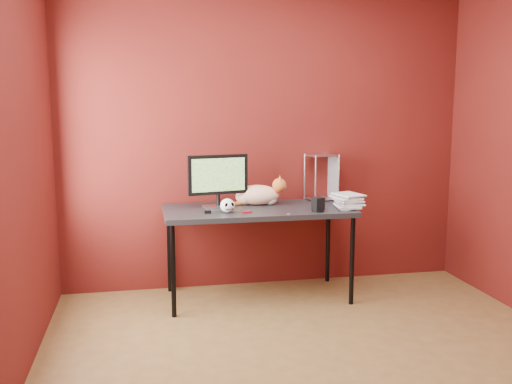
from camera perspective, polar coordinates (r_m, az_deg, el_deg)
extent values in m
cube|color=brown|center=(3.60, 7.16, -17.41)|extent=(3.50, 3.50, 0.01)
cube|color=#4F110E|center=(4.92, 1.01, 5.57)|extent=(3.50, 0.02, 2.60)
cube|color=#4F110E|center=(3.14, -24.22, 2.81)|extent=(0.02, 3.50, 2.60)
cube|color=black|center=(4.59, 0.17, -1.86)|extent=(1.50, 0.70, 0.04)
cylinder|color=black|center=(4.31, -8.28, -7.83)|extent=(0.04, 0.04, 0.71)
cylinder|color=black|center=(4.59, 9.58, -6.81)|extent=(0.04, 0.04, 0.71)
cylinder|color=black|center=(4.88, -8.66, -5.81)|extent=(0.04, 0.04, 0.71)
cylinder|color=black|center=(5.13, 7.21, -5.05)|extent=(0.04, 0.04, 0.71)
cube|color=#A1A1A5|center=(4.61, -3.78, -1.47)|extent=(0.25, 0.20, 0.02)
cylinder|color=black|center=(4.60, -3.79, -0.76)|extent=(0.03, 0.03, 0.10)
cube|color=black|center=(4.57, -3.82, 1.74)|extent=(0.49, 0.12, 0.32)
cube|color=#245316|center=(4.57, -3.82, 1.74)|extent=(0.44, 0.08, 0.26)
ellipsoid|color=orange|center=(4.72, 0.19, -0.29)|extent=(0.39, 0.27, 0.17)
ellipsoid|color=orange|center=(4.73, -1.07, -0.46)|extent=(0.20, 0.19, 0.13)
sphere|color=white|center=(4.72, 1.44, -0.61)|extent=(0.11, 0.11, 0.11)
sphere|color=orange|center=(4.70, 2.33, 0.70)|extent=(0.11, 0.11, 0.11)
cone|color=orange|center=(4.67, 2.40, 1.34)|extent=(0.04, 0.04, 0.05)
cone|color=orange|center=(4.73, 2.40, 1.43)|extent=(0.04, 0.04, 0.05)
cylinder|color=red|center=(4.71, 2.14, 0.14)|extent=(0.08, 0.08, 0.01)
cylinder|color=orange|center=(4.69, -2.24, -1.18)|extent=(0.19, 0.07, 0.03)
ellipsoid|color=white|center=(4.39, -2.87, -1.37)|extent=(0.11, 0.11, 0.11)
ellipsoid|color=black|center=(4.34, -3.08, -1.31)|extent=(0.03, 0.01, 0.03)
ellipsoid|color=black|center=(4.34, -2.49, -1.29)|extent=(0.03, 0.01, 0.03)
cube|color=black|center=(4.34, -2.77, -1.72)|extent=(0.06, 0.02, 0.01)
cylinder|color=black|center=(4.47, 6.22, -1.86)|extent=(0.10, 0.10, 0.01)
cube|color=black|center=(4.46, 6.23, -1.17)|extent=(0.10, 0.09, 0.10)
imported|color=beige|center=(4.63, 8.12, -0.05)|extent=(0.22, 0.27, 0.25)
imported|color=beige|center=(4.59, 8.19, 3.03)|extent=(0.19, 0.26, 0.25)
imported|color=beige|center=(4.57, 8.26, 6.15)|extent=(0.20, 0.26, 0.25)
imported|color=beige|center=(4.57, 8.33, 9.28)|extent=(0.22, 0.28, 0.25)
imported|color=beige|center=(4.58, 8.41, 12.42)|extent=(0.25, 0.29, 0.25)
cylinder|color=#A1A1A5|center=(4.85, 5.62, 1.31)|extent=(0.01, 0.01, 0.40)
cylinder|color=#A1A1A5|center=(4.92, 8.20, 1.37)|extent=(0.01, 0.01, 0.40)
cylinder|color=#A1A1A5|center=(5.03, 5.00, 1.60)|extent=(0.01, 0.01, 0.40)
cylinder|color=#A1A1A5|center=(5.10, 7.49, 1.65)|extent=(0.01, 0.01, 0.40)
cube|color=#A1A1A5|center=(5.00, 6.54, -0.66)|extent=(0.27, 0.24, 0.01)
cube|color=#A1A1A5|center=(4.95, 6.62, 3.66)|extent=(0.27, 0.24, 0.01)
cube|color=#A10C1E|center=(4.38, -0.95, -2.02)|extent=(0.08, 0.04, 0.02)
cube|color=black|center=(4.38, -4.84, -2.00)|extent=(0.05, 0.03, 0.02)
cylinder|color=#A1A1A5|center=(4.35, 3.36, -2.18)|extent=(0.04, 0.04, 0.00)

